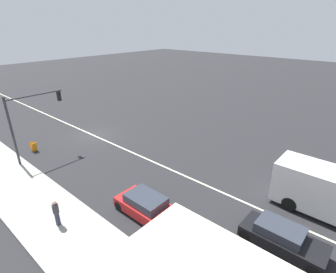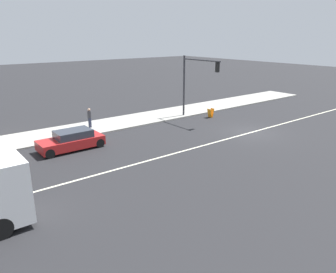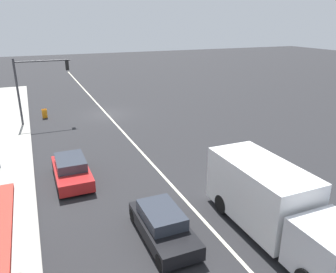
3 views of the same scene
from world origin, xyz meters
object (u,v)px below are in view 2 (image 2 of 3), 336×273
Objects in this scene: pedestrian at (90,117)px; warning_aframe_sign at (211,113)px; hatchback_red at (72,140)px; traffic_signal_main at (194,77)px.

pedestrian reaches higher than warning_aframe_sign.
traffic_signal_main is at bearing -84.76° from hatchback_red.
pedestrian is at bearing 72.63° from warning_aframe_sign.
traffic_signal_main reaches higher than warning_aframe_sign.
hatchback_red is at bearing 141.16° from pedestrian.
traffic_signal_main is 1.30× the size of hatchback_red.
traffic_signal_main is 3.47× the size of pedestrian.
traffic_signal_main reaches higher than hatchback_red.
pedestrian is 5.14m from hatchback_red.
warning_aframe_sign is 14.00m from hatchback_red.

